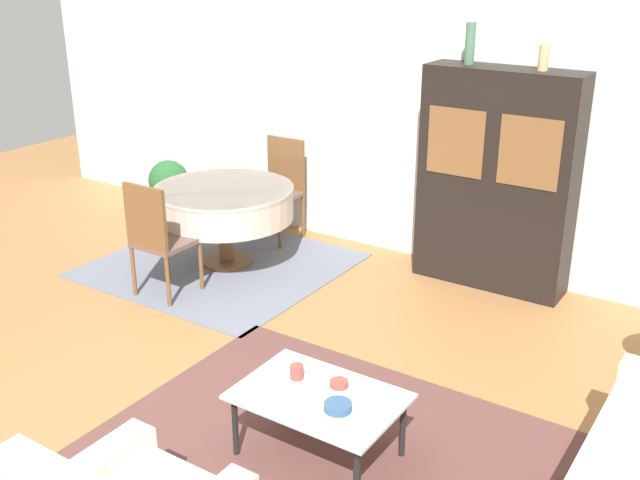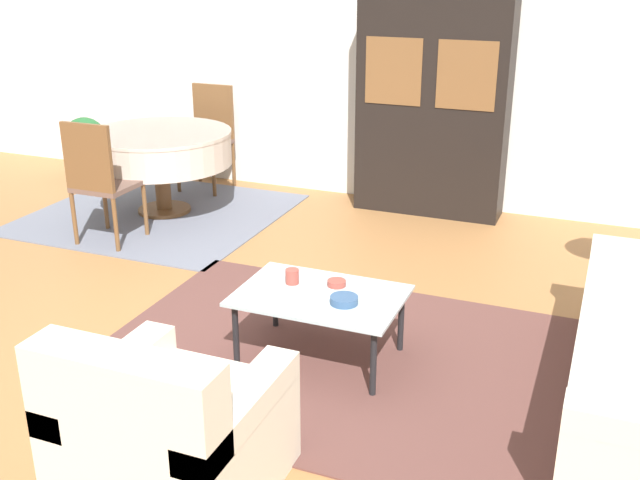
# 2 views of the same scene
# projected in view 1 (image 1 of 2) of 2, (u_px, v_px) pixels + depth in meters

# --- Properties ---
(ground_plane) EXTENTS (14.00, 14.00, 0.00)m
(ground_plane) POSITION_uv_depth(u_px,v_px,m) (163.00, 453.00, 4.45)
(ground_plane) COLOR #9E6B3D
(wall_back) EXTENTS (10.00, 0.06, 2.70)m
(wall_back) POSITION_uv_depth(u_px,v_px,m) (437.00, 120.00, 6.79)
(wall_back) COLOR white
(wall_back) RESTS_ON ground_plane
(area_rug) EXTENTS (2.86, 2.06, 0.01)m
(area_rug) POSITION_uv_depth(u_px,v_px,m) (340.00, 457.00, 4.41)
(area_rug) COLOR brown
(area_rug) RESTS_ON ground_plane
(dining_rug) EXTENTS (2.16, 2.03, 0.01)m
(dining_rug) POSITION_uv_depth(u_px,v_px,m) (220.00, 265.00, 7.08)
(dining_rug) COLOR slate
(dining_rug) RESTS_ON ground_plane
(coffee_table) EXTENTS (0.94, 0.65, 0.41)m
(coffee_table) POSITION_uv_depth(u_px,v_px,m) (319.00, 401.00, 4.30)
(coffee_table) COLOR black
(coffee_table) RESTS_ON area_rug
(display_cabinet) EXTENTS (1.32, 0.39, 1.90)m
(display_cabinet) POSITION_uv_depth(u_px,v_px,m) (497.00, 181.00, 6.38)
(display_cabinet) COLOR black
(display_cabinet) RESTS_ON ground_plane
(dining_table) EXTENTS (1.29, 1.29, 0.75)m
(dining_table) POSITION_uv_depth(u_px,v_px,m) (224.00, 203.00, 6.91)
(dining_table) COLOR brown
(dining_table) RESTS_ON dining_rug
(dining_chair_near) EXTENTS (0.44, 0.44, 1.02)m
(dining_chair_near) POSITION_uv_depth(u_px,v_px,m) (157.00, 234.00, 6.25)
(dining_chair_near) COLOR brown
(dining_chair_near) RESTS_ON dining_rug
(dining_chair_far) EXTENTS (0.44, 0.44, 1.02)m
(dining_chair_far) POSITION_uv_depth(u_px,v_px,m) (280.00, 183.00, 7.60)
(dining_chair_far) COLOR brown
(dining_chair_far) RESTS_ON dining_rug
(cup) EXTENTS (0.08, 0.08, 0.09)m
(cup) POSITION_uv_depth(u_px,v_px,m) (297.00, 372.00, 4.43)
(cup) COLOR #9E4238
(cup) RESTS_ON coffee_table
(bowl) EXTENTS (0.16, 0.16, 0.04)m
(bowl) POSITION_uv_depth(u_px,v_px,m) (338.00, 406.00, 4.14)
(bowl) COLOR #33517A
(bowl) RESTS_ON coffee_table
(bowl_small) EXTENTS (0.11, 0.11, 0.03)m
(bowl_small) POSITION_uv_depth(u_px,v_px,m) (339.00, 384.00, 4.36)
(bowl_small) COLOR #9E4238
(bowl_small) RESTS_ON coffee_table
(vase_tall) EXTENTS (0.08, 0.08, 0.34)m
(vase_tall) POSITION_uv_depth(u_px,v_px,m) (470.00, 43.00, 6.15)
(vase_tall) COLOR #4C7A60
(vase_tall) RESTS_ON display_cabinet
(vase_short) EXTENTS (0.08, 0.08, 0.20)m
(vase_short) POSITION_uv_depth(u_px,v_px,m) (544.00, 57.00, 5.85)
(vase_short) COLOR tan
(vase_short) RESTS_ON display_cabinet
(potted_plant) EXTENTS (0.44, 0.44, 0.63)m
(potted_plant) POSITION_uv_depth(u_px,v_px,m) (169.00, 186.00, 8.28)
(potted_plant) COLOR #4C4C51
(potted_plant) RESTS_ON ground_plane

